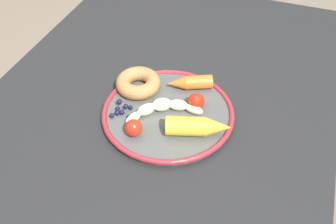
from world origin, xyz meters
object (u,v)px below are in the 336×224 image
object	(u,v)px
dining_table	(161,124)
donut	(139,82)
carrot_yellow	(199,127)
plate	(168,113)
tomato_near	(134,128)
banana	(163,108)
tomato_mid	(196,101)
carrot_orange	(190,83)
blueberry_pile	(121,110)

from	to	relation	value
dining_table	donut	xyz separation A→B (m)	(-0.00, -0.05, 0.12)
dining_table	carrot_yellow	distance (m)	0.19
plate	tomato_near	world-z (taller)	tomato_near
banana	plate	bearing A→B (deg)	112.61
plate	tomato_mid	distance (m)	0.07
plate	carrot_orange	xyz separation A→B (m)	(-0.09, 0.02, 0.02)
donut	tomato_mid	size ratio (longest dim) A/B	2.81
banana	blueberry_pile	world-z (taller)	banana
banana	carrot_orange	world-z (taller)	carrot_orange
dining_table	tomato_near	distance (m)	0.18
blueberry_pile	tomato_mid	distance (m)	0.17
plate	tomato_mid	bearing A→B (deg)	122.69
blueberry_pile	tomato_mid	size ratio (longest dim) A/B	1.31
plate	dining_table	bearing A→B (deg)	-143.70
carrot_orange	carrot_yellow	bearing A→B (deg)	24.56
carrot_yellow	plate	bearing A→B (deg)	-115.54
plate	carrot_orange	world-z (taller)	carrot_orange
donut	carrot_orange	bearing A→B (deg)	110.00
tomato_near	carrot_yellow	bearing A→B (deg)	110.59
plate	donut	distance (m)	0.11
banana	carrot_orange	distance (m)	0.10
banana	blueberry_pile	xyz separation A→B (m)	(0.03, -0.08, -0.00)
carrot_orange	blueberry_pile	size ratio (longest dim) A/B	2.22
dining_table	tomato_near	xyz separation A→B (m)	(0.14, -0.01, 0.12)
banana	tomato_near	size ratio (longest dim) A/B	4.16
banana	tomato_near	distance (m)	0.09
plate	blueberry_pile	bearing A→B (deg)	-69.31
banana	tomato_mid	bearing A→B (deg)	121.12
tomato_near	plate	bearing A→B (deg)	152.56
plate	banana	size ratio (longest dim) A/B	1.92
plate	carrot_yellow	bearing A→B (deg)	64.46
banana	donut	world-z (taller)	donut
dining_table	tomato_mid	world-z (taller)	tomato_mid
banana	dining_table	bearing A→B (deg)	-154.50
dining_table	banana	xyz separation A→B (m)	(0.06, 0.03, 0.11)
tomato_mid	carrot_yellow	bearing A→B (deg)	19.95
dining_table	banana	distance (m)	0.13
donut	tomato_near	size ratio (longest dim) A/B	2.84
banana	tomato_near	world-z (taller)	tomato_near
carrot_orange	donut	size ratio (longest dim) A/B	1.04
plate	banana	xyz separation A→B (m)	(0.00, -0.01, 0.02)
dining_table	carrot_yellow	bearing A→B (deg)	52.81
blueberry_pile	tomato_near	bearing A→B (deg)	46.57
dining_table	carrot_orange	bearing A→B (deg)	126.54
plate	donut	size ratio (longest dim) A/B	2.81
carrot_yellow	donut	size ratio (longest dim) A/B	1.35
donut	banana	bearing A→B (deg)	54.55
plate	blueberry_pile	xyz separation A→B (m)	(0.04, -0.10, 0.01)
carrot_orange	carrot_yellow	xyz separation A→B (m)	(0.13, 0.06, 0.00)
tomato_near	donut	bearing A→B (deg)	-161.03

